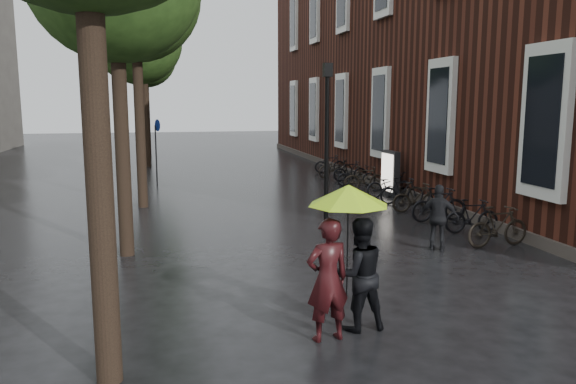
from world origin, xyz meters
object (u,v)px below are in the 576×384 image
object	(u,v)px
person_black	(359,274)
lamp_post	(327,128)
ad_lightbox	(390,173)
parked_bicycles	(384,185)
person_burgundy	(328,280)
pedestrian_walking	(439,218)

from	to	relation	value
person_black	lamp_post	distance (m)	7.58
person_black	lamp_post	bearing A→B (deg)	-106.16
ad_lightbox	parked_bicycles	bearing A→B (deg)	-143.16
person_burgundy	person_black	distance (m)	0.64
person_black	pedestrian_walking	world-z (taller)	person_black
pedestrian_walking	ad_lightbox	distance (m)	7.68
person_burgundy	parked_bicycles	size ratio (longest dim) A/B	0.12
parked_bicycles	pedestrian_walking	bearing A→B (deg)	-102.80
parked_bicycles	ad_lightbox	distance (m)	0.55
ad_lightbox	lamp_post	distance (m)	5.92
parked_bicycles	lamp_post	distance (m)	5.68
person_burgundy	lamp_post	distance (m)	7.97
person_burgundy	ad_lightbox	bearing A→B (deg)	-126.16
parked_bicycles	ad_lightbox	bearing A→B (deg)	38.72
parked_bicycles	person_black	bearing A→B (deg)	-114.37
pedestrian_walking	ad_lightbox	size ratio (longest dim) A/B	0.93
pedestrian_walking	ad_lightbox	world-z (taller)	ad_lightbox
pedestrian_walking	ad_lightbox	xyz separation A→B (m)	(1.95, 7.43, 0.06)
ad_lightbox	lamp_post	world-z (taller)	lamp_post
person_black	person_burgundy	bearing A→B (deg)	22.37
person_black	ad_lightbox	distance (m)	12.57
ad_lightbox	person_burgundy	bearing A→B (deg)	-118.85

